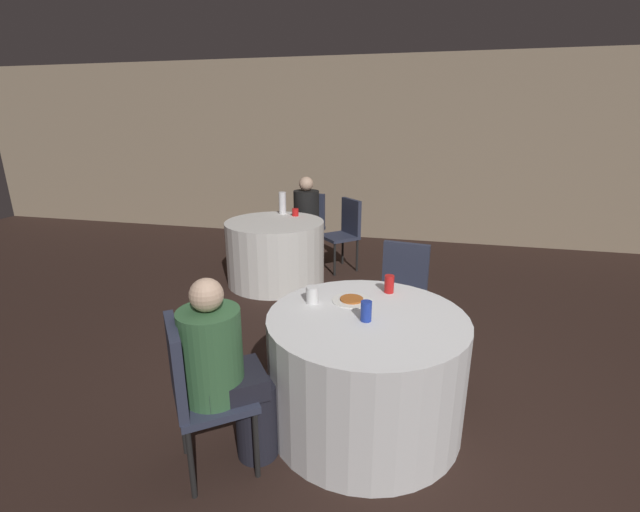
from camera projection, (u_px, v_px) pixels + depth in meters
ground_plane at (393, 429)px, 2.72m from camera, size 16.00×16.00×0.00m
wall_back at (420, 152)px, 6.57m from camera, size 16.00×0.06×2.80m
table_near at (365, 370)px, 2.69m from camera, size 1.22×1.22×0.75m
table_far at (275, 252)px, 5.07m from camera, size 1.15×1.15×0.75m
chair_near_north at (402, 288)px, 3.53m from camera, size 0.46×0.46×0.91m
chair_near_southwest at (196, 385)px, 2.24m from camera, size 0.56×0.56×0.91m
chair_far_northeast at (345, 228)px, 5.49m from camera, size 0.57×0.57×0.91m
chair_far_north at (309, 221)px, 5.89m from camera, size 0.46×0.46×0.91m
person_green_jacket at (228, 374)px, 2.30m from camera, size 0.47×0.45×1.13m
person_black_shirt at (304, 220)px, 5.74m from camera, size 0.38×0.51×1.16m
pizza_plate_near at (352, 300)px, 2.79m from camera, size 0.26×0.26×0.02m
soda_can_blue at (366, 311)px, 2.50m from camera, size 0.07×0.07×0.12m
soda_can_red at (389, 284)px, 2.91m from camera, size 0.07×0.07×0.12m
cup_near at (312, 295)px, 2.75m from camera, size 0.08×0.08×0.11m
bottle_far at (282, 203)px, 5.33m from camera, size 0.09×0.09×0.27m
cup_far at (295, 212)px, 5.23m from camera, size 0.08×0.08×0.09m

